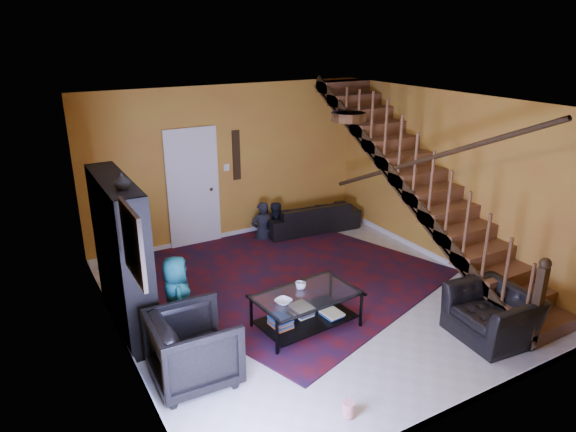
% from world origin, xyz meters
% --- Properties ---
extents(floor, '(5.50, 5.50, 0.00)m').
position_xyz_m(floor, '(0.00, 0.00, 0.00)').
color(floor, beige).
rests_on(floor, ground).
extents(room, '(5.50, 5.50, 5.50)m').
position_xyz_m(room, '(-1.33, 1.33, 0.05)').
color(room, gold).
rests_on(room, ground).
extents(staircase, '(0.95, 5.02, 3.18)m').
position_xyz_m(staircase, '(2.12, -0.00, 1.40)').
color(staircase, brown).
rests_on(staircase, floor).
extents(bookshelf, '(0.35, 1.80, 2.00)m').
position_xyz_m(bookshelf, '(-2.40, 0.60, 0.96)').
color(bookshelf, black).
rests_on(bookshelf, floor).
extents(door, '(0.82, 0.05, 2.05)m').
position_xyz_m(door, '(-0.70, 2.73, 1.02)').
color(door, silver).
rests_on(door, floor).
extents(framed_picture, '(0.04, 0.74, 0.74)m').
position_xyz_m(framed_picture, '(-2.57, -0.90, 1.75)').
color(framed_picture, maroon).
rests_on(framed_picture, room).
extents(wall_hanging, '(0.14, 0.03, 0.90)m').
position_xyz_m(wall_hanging, '(0.15, 2.73, 1.55)').
color(wall_hanging, black).
rests_on(wall_hanging, room).
extents(ceiling_fixture, '(0.40, 0.40, 0.10)m').
position_xyz_m(ceiling_fixture, '(0.00, -0.80, 2.74)').
color(ceiling_fixture, '#3F2814').
rests_on(ceiling_fixture, room).
extents(rug, '(5.06, 5.41, 0.02)m').
position_xyz_m(rug, '(0.06, 1.02, 0.01)').
color(rug, '#430C10').
rests_on(rug, floor).
extents(sofa, '(1.92, 0.89, 0.54)m').
position_xyz_m(sofa, '(1.48, 2.30, 0.27)').
color(sofa, black).
rests_on(sofa, floor).
extents(armchair_left, '(0.93, 0.90, 0.82)m').
position_xyz_m(armchair_left, '(-2.05, -0.93, 0.41)').
color(armchair_left, black).
rests_on(armchair_left, floor).
extents(armchair_right, '(0.94, 1.05, 0.64)m').
position_xyz_m(armchair_right, '(1.50, -1.96, 0.32)').
color(armchair_right, black).
rests_on(armchair_right, floor).
extents(person_adult_a, '(0.46, 0.33, 1.17)m').
position_xyz_m(person_adult_a, '(0.45, 2.35, 0.14)').
color(person_adult_a, black).
rests_on(person_adult_a, sofa).
extents(person_adult_b, '(0.57, 0.46, 1.12)m').
position_xyz_m(person_adult_b, '(0.71, 2.35, 0.11)').
color(person_adult_b, black).
rests_on(person_adult_b, sofa).
extents(person_child, '(0.46, 0.61, 1.13)m').
position_xyz_m(person_child, '(-1.95, -0.08, 0.57)').
color(person_child, '#1B6667').
rests_on(person_child, armchair_left).
extents(coffee_table, '(1.36, 0.87, 0.50)m').
position_xyz_m(coffee_table, '(-0.43, -0.64, 0.29)').
color(coffee_table, black).
rests_on(coffee_table, floor).
extents(cup_a, '(0.13, 0.13, 0.09)m').
position_xyz_m(cup_a, '(-0.41, -0.48, 0.54)').
color(cup_a, '#999999').
rests_on(cup_a, coffee_table).
extents(cup_b, '(0.13, 0.13, 0.10)m').
position_xyz_m(cup_b, '(-0.44, -0.47, 0.54)').
color(cup_b, '#999999').
rests_on(cup_b, coffee_table).
extents(bowl, '(0.25, 0.25, 0.05)m').
position_xyz_m(bowl, '(-0.80, -0.70, 0.52)').
color(bowl, '#999999').
rests_on(bowl, coffee_table).
extents(vase, '(0.18, 0.18, 0.19)m').
position_xyz_m(vase, '(-2.41, 0.10, 2.10)').
color(vase, '#999999').
rests_on(vase, bookshelf).
extents(popcorn_bucket, '(0.18, 0.18, 0.15)m').
position_xyz_m(popcorn_bucket, '(-0.92, -2.25, 0.10)').
color(popcorn_bucket, red).
rests_on(popcorn_bucket, rug).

